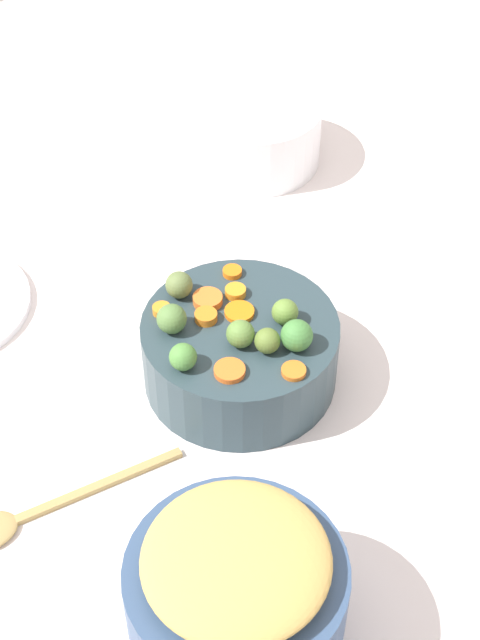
{
  "coord_description": "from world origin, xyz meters",
  "views": [
    {
      "loc": [
        0.68,
        0.56,
        1.01
      ],
      "look_at": [
        0.04,
        -0.06,
        0.13
      ],
      "focal_mm": 54.0,
      "sensor_mm": 36.0,
      "label": 1
    }
  ],
  "objects_px": {
    "wooden_spoon": "(21,518)",
    "casserole_dish": "(254,133)",
    "metal_pot": "(236,608)",
    "serving_bowl_carrots": "(240,352)"
  },
  "relations": [
    {
      "from": "serving_bowl_carrots",
      "to": "metal_pot",
      "type": "xyz_separation_m",
      "value": [
        0.28,
        0.26,
        0.02
      ]
    },
    {
      "from": "serving_bowl_carrots",
      "to": "wooden_spoon",
      "type": "distance_m",
      "value": 0.36
    },
    {
      "from": "casserole_dish",
      "to": "serving_bowl_carrots",
      "type": "bearing_deg",
      "value": 40.87
    },
    {
      "from": "casserole_dish",
      "to": "wooden_spoon",
      "type": "bearing_deg",
      "value": 22.46
    },
    {
      "from": "serving_bowl_carrots",
      "to": "metal_pot",
      "type": "relative_size",
      "value": 1.15
    },
    {
      "from": "serving_bowl_carrots",
      "to": "casserole_dish",
      "type": "xyz_separation_m",
      "value": [
        -0.39,
        -0.34,
        0.0
      ]
    },
    {
      "from": "metal_pot",
      "to": "wooden_spoon",
      "type": "height_order",
      "value": "metal_pot"
    },
    {
      "from": "wooden_spoon",
      "to": "casserole_dish",
      "type": "distance_m",
      "value": 0.8
    },
    {
      "from": "metal_pot",
      "to": "wooden_spoon",
      "type": "xyz_separation_m",
      "value": [
        0.07,
        -0.3,
        -0.07
      ]
    },
    {
      "from": "serving_bowl_carrots",
      "to": "casserole_dish",
      "type": "bearing_deg",
      "value": -139.13
    }
  ]
}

